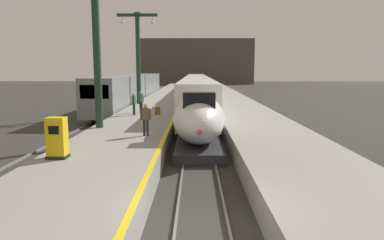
# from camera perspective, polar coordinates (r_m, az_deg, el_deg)

# --- Properties ---
(platform_left) EXTENTS (4.80, 110.00, 1.05)m
(platform_left) POSITION_cam_1_polar(r_m,az_deg,el_deg) (33.88, -6.03, 1.39)
(platform_left) COLOR gray
(platform_left) RESTS_ON ground
(platform_right) EXTENTS (4.80, 110.00, 1.05)m
(platform_right) POSITION_cam_1_polar(r_m,az_deg,el_deg) (33.93, 7.69, 1.37)
(platform_right) COLOR gray
(platform_right) RESTS_ON ground
(platform_left_safety_stripe) EXTENTS (0.20, 107.80, 0.01)m
(platform_left_safety_stripe) POSITION_cam_1_polar(r_m,az_deg,el_deg) (33.64, -2.18, 2.29)
(platform_left_safety_stripe) COLOR yellow
(platform_left_safety_stripe) RESTS_ON platform_left
(rail_main_left) EXTENTS (0.08, 110.00, 0.12)m
(rail_main_left) POSITION_cam_1_polar(r_m,az_deg,el_deg) (36.45, -0.37, 1.17)
(rail_main_left) COLOR slate
(rail_main_left) RESTS_ON ground
(rail_main_right) EXTENTS (0.08, 110.00, 0.12)m
(rail_main_right) POSITION_cam_1_polar(r_m,az_deg,el_deg) (36.46, 1.99, 1.17)
(rail_main_right) COLOR slate
(rail_main_right) RESTS_ON ground
(rail_secondary_left) EXTENTS (0.08, 110.00, 0.12)m
(rail_secondary_left) POSITION_cam_1_polar(r_m,az_deg,el_deg) (37.46, -12.86, 1.15)
(rail_secondary_left) COLOR slate
(rail_secondary_left) RESTS_ON ground
(rail_secondary_right) EXTENTS (0.08, 110.00, 0.12)m
(rail_secondary_right) POSITION_cam_1_polar(r_m,az_deg,el_deg) (37.14, -10.61, 1.16)
(rail_secondary_right) COLOR slate
(rail_secondary_right) RESTS_ON ground
(highspeed_train_main) EXTENTS (2.92, 56.78, 3.60)m
(highspeed_train_main) POSITION_cam_1_polar(r_m,az_deg,el_deg) (43.48, 0.76, 4.80)
(highspeed_train_main) COLOR silver
(highspeed_train_main) RESTS_ON ground
(regional_train_adjacent) EXTENTS (2.85, 36.60, 3.80)m
(regional_train_adjacent) POSITION_cam_1_polar(r_m,az_deg,el_deg) (46.46, -9.33, 5.12)
(regional_train_adjacent) COLOR gray
(regional_train_adjacent) RESTS_ON ground
(station_column_mid) EXTENTS (4.00, 0.68, 8.74)m
(station_column_mid) POSITION_cam_1_polar(r_m,az_deg,el_deg) (21.61, -15.19, 12.81)
(station_column_mid) COLOR #1E3828
(station_column_mid) RESTS_ON platform_left
(station_column_far) EXTENTS (4.00, 0.68, 9.00)m
(station_column_far) POSITION_cam_1_polar(r_m,az_deg,el_deg) (36.28, -8.71, 11.20)
(station_column_far) COLOR #1E3828
(station_column_far) RESTS_ON platform_left
(passenger_near_edge) EXTENTS (0.30, 0.56, 1.69)m
(passenger_near_edge) POSITION_cam_1_polar(r_m,az_deg,el_deg) (27.13, -9.36, 2.88)
(passenger_near_edge) COLOR #23232D
(passenger_near_edge) RESTS_ON platform_left
(passenger_mid_platform) EXTENTS (0.57, 0.23, 1.69)m
(passenger_mid_platform) POSITION_cam_1_polar(r_m,az_deg,el_deg) (18.49, -7.49, 0.51)
(passenger_mid_platform) COLOR #23232D
(passenger_mid_platform) RESTS_ON platform_left
(passenger_far_waiting) EXTENTS (0.41, 0.47, 1.69)m
(passenger_far_waiting) POSITION_cam_1_polar(r_m,az_deg,el_deg) (28.75, -8.25, 3.19)
(passenger_far_waiting) COLOR #23232D
(passenger_far_waiting) RESTS_ON platform_left
(rolling_suitcase) EXTENTS (0.40, 0.22, 0.98)m
(rolling_suitcase) POSITION_cam_1_polar(r_m,az_deg,el_deg) (27.21, -5.57, 1.51)
(rolling_suitcase) COLOR brown
(rolling_suitcase) RESTS_ON platform_left
(ticket_machine_yellow) EXTENTS (0.76, 0.62, 1.60)m
(ticket_machine_yellow) POSITION_cam_1_polar(r_m,az_deg,el_deg) (14.66, -20.95, -2.94)
(ticket_machine_yellow) COLOR yellow
(ticket_machine_yellow) RESTS_ON platform_left
(terminus_back_wall) EXTENTS (36.00, 2.00, 14.00)m
(terminus_back_wall) POSITION_cam_1_polar(r_m,az_deg,el_deg) (110.71, 0.61, 9.42)
(terminus_back_wall) COLOR #4C4742
(terminus_back_wall) RESTS_ON ground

